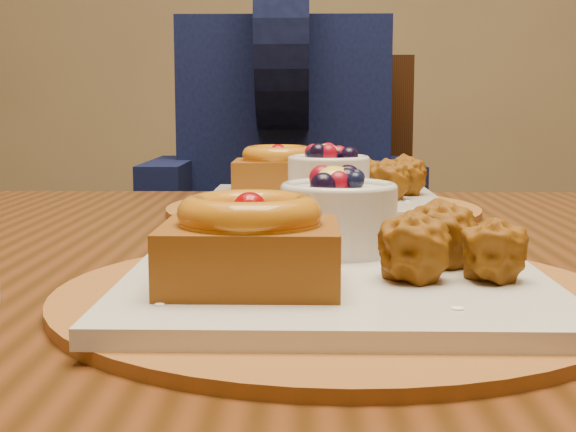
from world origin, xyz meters
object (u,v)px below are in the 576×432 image
(place_setting_far, at_px, (320,192))
(diner, at_px, (285,115))
(dining_table, at_px, (326,323))
(chair_far, at_px, (302,267))
(place_setting_near, at_px, (331,264))

(place_setting_far, relative_size, diner, 0.47)
(dining_table, distance_m, chair_far, 0.89)
(place_setting_near, distance_m, diner, 1.06)
(place_setting_near, bearing_deg, place_setting_far, 90.03)
(dining_table, bearing_deg, diner, 94.33)
(dining_table, distance_m, place_setting_near, 0.24)
(chair_far, bearing_deg, diner, -127.90)
(place_setting_far, height_order, diner, diner)
(place_setting_far, distance_m, diner, 0.63)
(dining_table, relative_size, place_setting_far, 4.21)
(dining_table, relative_size, place_setting_near, 4.21)
(place_setting_far, bearing_deg, dining_table, -89.21)
(dining_table, height_order, place_setting_near, place_setting_near)
(place_setting_far, bearing_deg, place_setting_near, -89.97)
(diner, bearing_deg, dining_table, -68.12)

